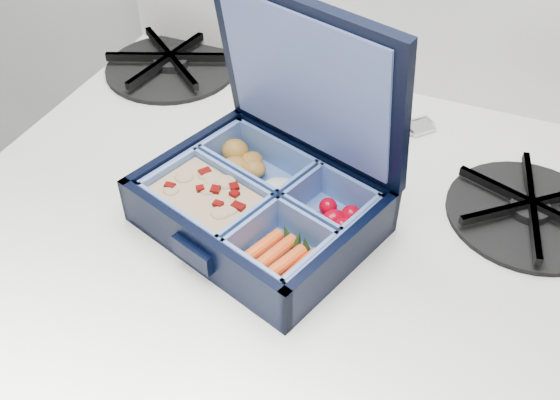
% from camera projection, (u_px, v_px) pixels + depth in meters
% --- Properties ---
extents(bento_box, '(0.25, 0.22, 0.05)m').
position_uv_depth(bento_box, '(259.00, 206.00, 0.60)').
color(bento_box, black).
rests_on(bento_box, stove).
extents(burner_grate, '(0.21, 0.21, 0.02)m').
position_uv_depth(burner_grate, '(530.00, 207.00, 0.61)').
color(burner_grate, black).
rests_on(burner_grate, stove).
extents(burner_grate_rear, '(0.23, 0.23, 0.02)m').
position_uv_depth(burner_grate_rear, '(171.00, 63.00, 0.82)').
color(burner_grate_rear, black).
rests_on(burner_grate_rear, stove).
extents(fork, '(0.14, 0.15, 0.01)m').
position_uv_depth(fork, '(356.00, 148.00, 0.70)').
color(fork, silver).
rests_on(fork, stove).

